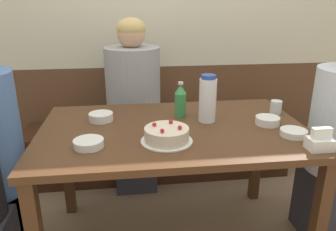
{
  "coord_description": "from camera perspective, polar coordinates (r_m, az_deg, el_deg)",
  "views": [
    {
      "loc": [
        -0.23,
        -1.59,
        1.38
      ],
      "look_at": [
        -0.02,
        0.05,
        0.79
      ],
      "focal_mm": 35.0,
      "sensor_mm": 36.0,
      "label": 1
    }
  ],
  "objects": [
    {
      "name": "bowl_soup_white",
      "position": [
        1.86,
        -11.59,
        -0.24
      ],
      "size": [
        0.13,
        0.13,
        0.04
      ],
      "color": "white",
      "rests_on": "dining_table"
    },
    {
      "name": "bowl_side_dish",
      "position": [
        1.74,
        21.02,
        -2.83
      ],
      "size": [
        0.13,
        0.13,
        0.03
      ],
      "color": "white",
      "rests_on": "dining_table"
    },
    {
      "name": "birthday_cake",
      "position": [
        1.55,
        -0.24,
        -3.39
      ],
      "size": [
        0.25,
        0.25,
        0.09
      ],
      "color": "white",
      "rests_on": "dining_table"
    },
    {
      "name": "person_grey_tee",
      "position": [
        2.41,
        -5.96,
        1.51
      ],
      "size": [
        0.39,
        0.39,
        1.26
      ],
      "rotation": [
        0.0,
        0.0,
        -1.57
      ],
      "color": "#33333D",
      "rests_on": "ground_plane"
    },
    {
      "name": "bowl_rice_small",
      "position": [
        1.54,
        -13.66,
        -4.72
      ],
      "size": [
        0.14,
        0.14,
        0.04
      ],
      "color": "white",
      "rests_on": "dining_table"
    },
    {
      "name": "napkin_holder",
      "position": [
        1.62,
        24.96,
        -4.16
      ],
      "size": [
        0.11,
        0.08,
        0.11
      ],
      "color": "white",
      "rests_on": "dining_table"
    },
    {
      "name": "water_pitcher",
      "position": [
        1.8,
        6.92,
        2.9
      ],
      "size": [
        0.09,
        0.09,
        0.26
      ],
      "color": "white",
      "rests_on": "dining_table"
    },
    {
      "name": "back_wall",
      "position": [
        2.66,
        -2.31,
        16.79
      ],
      "size": [
        4.8,
        0.04,
        2.5
      ],
      "color": "brown",
      "rests_on": "ground_plane"
    },
    {
      "name": "bench_seat",
      "position": [
        2.7,
        -1.6,
        -6.03
      ],
      "size": [
        2.09,
        0.38,
        0.42
      ],
      "color": "#381E11",
      "rests_on": "ground_plane"
    },
    {
      "name": "soju_bottle",
      "position": [
        1.87,
        2.19,
        2.7
      ],
      "size": [
        0.07,
        0.07,
        0.2
      ],
      "color": "#388E4C",
      "rests_on": "dining_table"
    },
    {
      "name": "dining_table",
      "position": [
        1.77,
        0.96,
        -4.73
      ],
      "size": [
        1.4,
        0.88,
        0.74
      ],
      "color": "#4C2D19",
      "rests_on": "ground_plane"
    },
    {
      "name": "glass_water_tall",
      "position": [
        2.03,
        18.27,
        1.37
      ],
      "size": [
        0.07,
        0.07,
        0.08
      ],
      "color": "silver",
      "rests_on": "dining_table"
    },
    {
      "name": "bowl_sauce_shallow",
      "position": [
        1.85,
        16.94,
        -0.87
      ],
      "size": [
        0.13,
        0.13,
        0.04
      ],
      "color": "white",
      "rests_on": "dining_table"
    }
  ]
}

